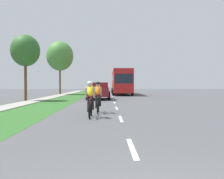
% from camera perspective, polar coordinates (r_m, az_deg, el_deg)
% --- Properties ---
extents(ground_plane, '(120.00, 120.00, 0.00)m').
position_cam_1_polar(ground_plane, '(22.48, 0.36, -2.52)').
color(ground_plane, '#4C4C4F').
extents(grass_verge, '(2.91, 70.00, 0.01)m').
position_cam_1_polar(grass_verge, '(22.85, -11.44, -2.47)').
color(grass_verge, '#2D6026').
rests_on(grass_verge, ground_plane).
extents(sidewalk_concrete, '(1.49, 70.00, 0.10)m').
position_cam_1_polar(sidewalk_concrete, '(23.34, -16.76, -2.42)').
color(sidewalk_concrete, '#9E998E').
rests_on(sidewalk_concrete, ground_plane).
extents(lane_markings_center, '(0.12, 53.13, 0.01)m').
position_cam_1_polar(lane_markings_center, '(26.47, 0.15, -1.96)').
color(lane_markings_center, white).
rests_on(lane_markings_center, ground_plane).
extents(cyclist_lead, '(0.42, 1.72, 1.58)m').
position_cam_1_polar(cyclist_lead, '(10.66, -5.09, -2.19)').
color(cyclist_lead, black).
rests_on(cyclist_lead, ground_plane).
extents(cyclist_trailing, '(0.42, 1.72, 1.58)m').
position_cam_1_polar(cyclist_trailing, '(12.35, -3.29, -1.73)').
color(cyclist_trailing, black).
rests_on(cyclist_trailing, ground_plane).
extents(pickup_maroon, '(2.22, 5.10, 1.64)m').
position_cam_1_polar(pickup_maroon, '(23.85, -3.12, -0.32)').
color(pickup_maroon, maroon).
rests_on(pickup_maroon, ground_plane).
extents(bus_red, '(2.78, 11.60, 3.48)m').
position_cam_1_polar(bus_red, '(35.68, 2.16, 2.01)').
color(bus_red, red).
rests_on(bus_red, ground_plane).
extents(suv_dark_green, '(2.15, 4.70, 1.79)m').
position_cam_1_polar(suv_dark_green, '(51.53, -2.27, 0.58)').
color(suv_dark_green, '#194C2D').
rests_on(suv_dark_green, ground_plane).
extents(street_tree_near, '(2.54, 2.54, 5.86)m').
position_cam_1_polar(street_tree_near, '(23.17, -19.62, 8.51)').
color(street_tree_near, brown).
rests_on(street_tree_near, ground_plane).
extents(street_tree_far, '(3.90, 3.90, 7.79)m').
position_cam_1_polar(street_tree_far, '(36.72, -12.10, 7.67)').
color(street_tree_far, brown).
rests_on(street_tree_far, ground_plane).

